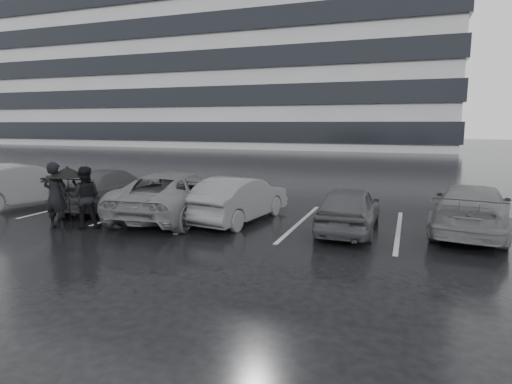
{
  "coord_description": "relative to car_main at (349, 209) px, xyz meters",
  "views": [
    {
      "loc": [
        3.59,
        -9.66,
        2.92
      ],
      "look_at": [
        -0.26,
        1.0,
        1.1
      ],
      "focal_mm": 30.0,
      "sensor_mm": 36.0,
      "label": 1
    }
  ],
  "objects": [
    {
      "name": "car_west_b",
      "position": [
        -5.39,
        -0.02,
        0.09
      ],
      "size": [
        2.85,
        5.39,
        1.44
      ],
      "primitive_type": "imported",
      "rotation": [
        0.0,
        0.0,
        3.23
      ],
      "color": "#454547",
      "rests_on": "ground"
    },
    {
      "name": "car_west_d",
      "position": [
        -11.49,
        -0.11,
        0.12
      ],
      "size": [
        2.98,
        4.82,
        1.5
      ],
      "primitive_type": "imported",
      "rotation": [
        0.0,
        0.0,
        2.81
      ],
      "color": "#333336",
      "rests_on": "ground"
    },
    {
      "name": "pedestrian_right",
      "position": [
        -7.01,
        -2.16,
        0.25
      ],
      "size": [
        1.07,
        1.0,
        1.75
      ],
      "primitive_type": "imported",
      "rotation": [
        0.0,
        0.0,
        3.67
      ],
      "color": "black",
      "rests_on": "ground"
    },
    {
      "name": "car_west_c",
      "position": [
        -8.38,
        0.55,
        0.06
      ],
      "size": [
        2.45,
        4.91,
        1.37
      ],
      "primitive_type": "imported",
      "rotation": [
        0.0,
        0.0,
        3.26
      ],
      "color": "black",
      "rests_on": "ground"
    },
    {
      "name": "ground",
      "position": [
        -2.1,
        -1.95,
        -0.63
      ],
      "size": [
        160.0,
        160.0,
        0.0
      ],
      "primitive_type": "plane",
      "color": "black",
      "rests_on": "ground"
    },
    {
      "name": "pedestrian_left",
      "position": [
        -7.72,
        -2.5,
        0.31
      ],
      "size": [
        0.75,
        0.55,
        1.89
      ],
      "primitive_type": "imported",
      "rotation": [
        0.0,
        0.0,
        3.29
      ],
      "color": "black",
      "rests_on": "ground"
    },
    {
      "name": "car_east",
      "position": [
        3.11,
        0.88,
        0.03
      ],
      "size": [
        2.52,
        4.79,
        1.32
      ],
      "primitive_type": "imported",
      "rotation": [
        0.0,
        0.0,
        2.99
      ],
      "color": "#454547",
      "rests_on": "ground"
    },
    {
      "name": "stall_stripes",
      "position": [
        -2.9,
        0.55,
        -0.63
      ],
      "size": [
        19.72,
        5.0,
        0.0
      ],
      "color": "#A7A6A9",
      "rests_on": "ground"
    },
    {
      "name": "office_building",
      "position": [
        -24.1,
        46.05,
        13.71
      ],
      "size": [
        61.0,
        26.0,
        29.0
      ],
      "color": "#9C9C9E",
      "rests_on": "ground"
    },
    {
      "name": "car_west_a",
      "position": [
        -3.3,
        0.15,
        0.04
      ],
      "size": [
        1.98,
        4.24,
        1.34
      ],
      "primitive_type": "imported",
      "rotation": [
        0.0,
        0.0,
        3.0
      ],
      "color": "#333336",
      "rests_on": "ground"
    },
    {
      "name": "umbrella",
      "position": [
        -7.41,
        -2.33,
        0.97
      ],
      "size": [
        1.03,
        1.03,
        1.75
      ],
      "color": "black",
      "rests_on": "ground"
    },
    {
      "name": "car_main",
      "position": [
        0.0,
        0.0,
        0.0
      ],
      "size": [
        1.5,
        3.7,
        1.26
      ],
      "primitive_type": "imported",
      "rotation": [
        0.0,
        0.0,
        3.15
      ],
      "color": "black",
      "rests_on": "ground"
    }
  ]
}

